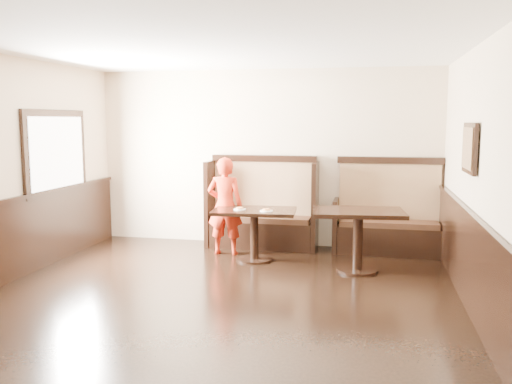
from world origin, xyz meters
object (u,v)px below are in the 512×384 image
(table_neighbor, at_px, (358,226))
(child, at_px, (225,206))
(booth_neighbor, at_px, (388,221))
(booth_main, at_px, (262,214))
(table_main, at_px, (254,221))

(table_neighbor, xyz_separation_m, child, (-1.97, 0.55, 0.11))
(booth_neighbor, bearing_deg, table_neighbor, -110.33)
(booth_main, distance_m, child, 0.79)
(booth_neighbor, distance_m, table_neighbor, 1.24)
(table_main, distance_m, table_neighbor, 1.49)
(table_main, height_order, child, child)
(booth_neighbor, height_order, table_main, booth_neighbor)
(booth_neighbor, bearing_deg, booth_main, 179.95)
(booth_main, distance_m, booth_neighbor, 1.95)
(table_main, xyz_separation_m, child, (-0.51, 0.28, 0.16))
(booth_main, relative_size, child, 1.20)
(table_neighbor, relative_size, child, 0.86)
(booth_main, relative_size, booth_neighbor, 1.06)
(table_main, xyz_separation_m, table_neighbor, (1.46, -0.26, 0.05))
(child, bearing_deg, table_neighbor, 161.44)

